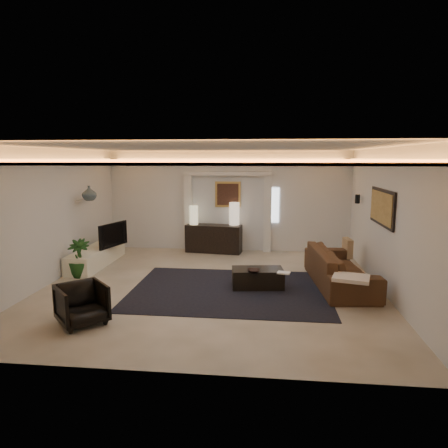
# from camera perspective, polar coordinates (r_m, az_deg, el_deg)

# --- Properties ---
(floor) EXTENTS (7.00, 7.00, 0.00)m
(floor) POSITION_cam_1_polar(r_m,az_deg,el_deg) (8.67, -1.76, -8.80)
(floor) COLOR beige
(floor) RESTS_ON ground
(ceiling) EXTENTS (7.00, 7.00, 0.00)m
(ceiling) POSITION_cam_1_polar(r_m,az_deg,el_deg) (8.24, -1.87, 10.74)
(ceiling) COLOR white
(ceiling) RESTS_ON ground
(wall_back) EXTENTS (7.00, 0.00, 7.00)m
(wall_back) POSITION_cam_1_polar(r_m,az_deg,el_deg) (11.78, 0.56, 3.24)
(wall_back) COLOR silver
(wall_back) RESTS_ON ground
(wall_front) EXTENTS (7.00, 0.00, 7.00)m
(wall_front) POSITION_cam_1_polar(r_m,az_deg,el_deg) (4.96, -7.48, -5.30)
(wall_front) COLOR silver
(wall_front) RESTS_ON ground
(wall_left) EXTENTS (0.00, 7.00, 7.00)m
(wall_left) POSITION_cam_1_polar(r_m,az_deg,el_deg) (9.47, -23.28, 1.00)
(wall_left) COLOR silver
(wall_left) RESTS_ON ground
(wall_right) EXTENTS (0.00, 7.00, 7.00)m
(wall_right) POSITION_cam_1_polar(r_m,az_deg,el_deg) (8.58, 22.02, 0.29)
(wall_right) COLOR silver
(wall_right) RESTS_ON ground
(cove_soffit) EXTENTS (7.00, 7.00, 0.04)m
(cove_soffit) POSITION_cam_1_polar(r_m,az_deg,el_deg) (8.24, -1.86, 8.79)
(cove_soffit) COLOR silver
(cove_soffit) RESTS_ON ceiling
(daylight_slit) EXTENTS (0.25, 0.03, 1.00)m
(daylight_slit) POSITION_cam_1_polar(r_m,az_deg,el_deg) (11.72, 7.14, 2.65)
(daylight_slit) COLOR white
(daylight_slit) RESTS_ON wall_back
(area_rug) EXTENTS (4.00, 3.00, 0.01)m
(area_rug) POSITION_cam_1_polar(r_m,az_deg,el_deg) (8.43, 0.77, -9.28)
(area_rug) COLOR black
(area_rug) RESTS_ON ground
(pilaster_left) EXTENTS (0.22, 0.20, 2.20)m
(pilaster_left) POSITION_cam_1_polar(r_m,az_deg,el_deg) (11.89, -5.02, 1.57)
(pilaster_left) COLOR silver
(pilaster_left) RESTS_ON ground
(pilaster_right) EXTENTS (0.22, 0.20, 2.20)m
(pilaster_right) POSITION_cam_1_polar(r_m,az_deg,el_deg) (11.67, 6.14, 1.40)
(pilaster_right) COLOR silver
(pilaster_right) RESTS_ON ground
(alcove_header) EXTENTS (2.52, 0.20, 0.12)m
(alcove_header) POSITION_cam_1_polar(r_m,az_deg,el_deg) (11.62, 0.52, 7.12)
(alcove_header) COLOR silver
(alcove_header) RESTS_ON wall_back
(painting_frame) EXTENTS (0.74, 0.04, 0.74)m
(painting_frame) POSITION_cam_1_polar(r_m,az_deg,el_deg) (11.73, 0.55, 4.20)
(painting_frame) COLOR tan
(painting_frame) RESTS_ON wall_back
(painting_canvas) EXTENTS (0.62, 0.02, 0.62)m
(painting_canvas) POSITION_cam_1_polar(r_m,az_deg,el_deg) (11.71, 0.53, 4.19)
(painting_canvas) COLOR #4C2D1E
(painting_canvas) RESTS_ON wall_back
(art_panel_frame) EXTENTS (0.04, 1.64, 0.74)m
(art_panel_frame) POSITION_cam_1_polar(r_m,az_deg,el_deg) (8.82, 21.41, 2.20)
(art_panel_frame) COLOR black
(art_panel_frame) RESTS_ON wall_right
(art_panel_gold) EXTENTS (0.02, 1.50, 0.62)m
(art_panel_gold) POSITION_cam_1_polar(r_m,az_deg,el_deg) (8.82, 21.25, 2.20)
(art_panel_gold) COLOR tan
(art_panel_gold) RESTS_ON wall_right
(wall_sconce) EXTENTS (0.12, 0.12, 0.22)m
(wall_sconce) POSITION_cam_1_polar(r_m,az_deg,el_deg) (10.64, 18.29, 3.37)
(wall_sconce) COLOR black
(wall_sconce) RESTS_ON wall_right
(wall_niche) EXTENTS (0.10, 0.55, 0.04)m
(wall_niche) POSITION_cam_1_polar(r_m,az_deg,el_deg) (10.65, -19.39, 3.16)
(wall_niche) COLOR silver
(wall_niche) RESTS_ON wall_left
(console) EXTENTS (1.64, 0.69, 0.79)m
(console) POSITION_cam_1_polar(r_m,az_deg,el_deg) (11.64, -1.46, -2.07)
(console) COLOR black
(console) RESTS_ON ground
(lamp_left) EXTENTS (0.29, 0.29, 0.54)m
(lamp_left) POSITION_cam_1_polar(r_m,az_deg,el_deg) (11.64, -4.28, 1.36)
(lamp_left) COLOR beige
(lamp_left) RESTS_ON console
(lamp_right) EXTENTS (0.31, 0.31, 0.64)m
(lamp_right) POSITION_cam_1_polar(r_m,az_deg,el_deg) (11.56, 1.46, 1.33)
(lamp_right) COLOR beige
(lamp_right) RESTS_ON console
(media_ledge) EXTENTS (0.61, 2.41, 0.45)m
(media_ledge) POSITION_cam_1_polar(r_m,az_deg,el_deg) (10.81, -17.48, -4.33)
(media_ledge) COLOR white
(media_ledge) RESTS_ON ground
(tv) EXTENTS (1.06, 0.44, 0.61)m
(tv) POSITION_cam_1_polar(r_m,az_deg,el_deg) (10.74, -15.79, -1.45)
(tv) COLOR black
(tv) RESTS_ON media_ledge
(figurine) EXTENTS (0.18, 0.18, 0.39)m
(figurine) POSITION_cam_1_polar(r_m,az_deg,el_deg) (11.71, -13.87, -1.07)
(figurine) COLOR #3D281B
(figurine) RESTS_ON media_ledge
(ginger_jar) EXTENTS (0.40, 0.40, 0.36)m
(ginger_jar) POSITION_cam_1_polar(r_m,az_deg,el_deg) (10.34, -18.46, 4.15)
(ginger_jar) COLOR slate
(ginger_jar) RESTS_ON wall_niche
(plant) EXTENTS (0.56, 0.56, 0.86)m
(plant) POSITION_cam_1_polar(r_m,az_deg,el_deg) (9.81, -19.74, -4.58)
(plant) COLOR #194115
(plant) RESTS_ON ground
(sofa) EXTENTS (2.70, 1.25, 0.76)m
(sofa) POSITION_cam_1_polar(r_m,az_deg,el_deg) (8.97, 15.99, -5.98)
(sofa) COLOR #4F3418
(sofa) RESTS_ON ground
(throw_blanket) EXTENTS (0.74, 0.67, 0.07)m
(throw_blanket) POSITION_cam_1_polar(r_m,az_deg,el_deg) (7.72, 17.47, -7.26)
(throw_blanket) COLOR #EFEACB
(throw_blanket) RESTS_ON sofa
(throw_pillow) EXTENTS (0.18, 0.47, 0.46)m
(throw_pillow) POSITION_cam_1_polar(r_m,az_deg,el_deg) (10.20, 17.01, -3.24)
(throw_pillow) COLOR #A38259
(throw_pillow) RESTS_ON sofa
(coffee_table) EXTENTS (1.12, 0.71, 0.39)m
(coffee_table) POSITION_cam_1_polar(r_m,az_deg,el_deg) (8.58, 4.75, -7.58)
(coffee_table) COLOR black
(coffee_table) RESTS_ON ground
(bowl) EXTENTS (0.28, 0.28, 0.07)m
(bowl) POSITION_cam_1_polar(r_m,az_deg,el_deg) (8.24, 4.19, -6.57)
(bowl) COLOR black
(bowl) RESTS_ON coffee_table
(magazine) EXTENTS (0.28, 0.23, 0.03)m
(magazine) POSITION_cam_1_polar(r_m,az_deg,el_deg) (8.25, 8.42, -6.76)
(magazine) COLOR white
(magazine) RESTS_ON coffee_table
(armchair) EXTENTS (1.03, 1.03, 0.67)m
(armchair) POSITION_cam_1_polar(r_m,az_deg,el_deg) (7.11, -19.39, -10.60)
(armchair) COLOR black
(armchair) RESTS_ON ground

